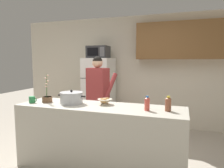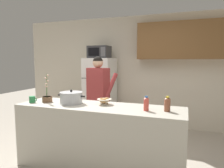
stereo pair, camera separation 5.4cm
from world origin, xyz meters
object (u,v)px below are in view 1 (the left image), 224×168
object	(u,v)px
cooking_pot	(72,98)
person_near_pot	(98,90)
coffee_mug	(32,100)
potted_orchid	(47,98)
bottle_mid_counter	(147,103)
bottle_near_edge	(168,104)
bread_bowl	(105,101)
refrigerator	(99,92)
microwave	(98,52)

from	to	relation	value
cooking_pot	person_near_pot	bearing A→B (deg)	85.66
coffee_mug	potted_orchid	size ratio (longest dim) A/B	0.31
potted_orchid	bottle_mid_counter	bearing A→B (deg)	-1.45
bottle_near_edge	bread_bowl	bearing A→B (deg)	172.91
refrigerator	coffee_mug	distance (m)	2.00
bottle_mid_counter	potted_orchid	distance (m)	1.53
coffee_mug	bottle_near_edge	xyz separation A→B (m)	(1.97, 0.12, 0.05)
microwave	coffee_mug	world-z (taller)	microwave
refrigerator	microwave	bearing A→B (deg)	-89.93
coffee_mug	microwave	bearing A→B (deg)	82.30
microwave	cooking_pot	distance (m)	1.99
microwave	bottle_mid_counter	distance (m)	2.49
refrigerator	microwave	xyz separation A→B (m)	(0.00, -0.02, 0.95)
person_near_pot	potted_orchid	size ratio (longest dim) A/B	3.81
bread_bowl	microwave	bearing A→B (deg)	115.45
refrigerator	cooking_pot	size ratio (longest dim) A/B	3.61
person_near_pot	cooking_pot	bearing A→B (deg)	-94.34
coffee_mug	bottle_mid_counter	xyz separation A→B (m)	(1.72, 0.07, 0.04)
cooking_pot	microwave	bearing A→B (deg)	100.31
person_near_pot	bottle_mid_counter	size ratio (longest dim) A/B	8.64
cooking_pot	bottle_near_edge	distance (m)	1.38
refrigerator	cooking_pot	bearing A→B (deg)	-79.81
person_near_pot	bottle_near_edge	size ratio (longest dim) A/B	8.48
coffee_mug	bread_bowl	xyz separation A→B (m)	(1.08, 0.23, 0.00)
refrigerator	bottle_near_edge	size ratio (longest dim) A/B	8.39
refrigerator	cooking_pot	world-z (taller)	refrigerator
bottle_mid_counter	refrigerator	bearing A→B (deg)	127.36
bread_bowl	potted_orchid	size ratio (longest dim) A/B	0.50
bottle_mid_counter	potted_orchid	size ratio (longest dim) A/B	0.44
coffee_mug	potted_orchid	bearing A→B (deg)	29.65
microwave	coffee_mug	bearing A→B (deg)	-97.70
cooking_pot	bottle_mid_counter	size ratio (longest dim) A/B	2.37
cooking_pot	potted_orchid	xyz separation A→B (m)	(-0.41, -0.03, -0.02)
cooking_pot	bottle_near_edge	size ratio (longest dim) A/B	2.32
microwave	potted_orchid	distance (m)	2.00
microwave	bottle_near_edge	size ratio (longest dim) A/B	2.50
cooking_pot	bottle_near_edge	bearing A→B (deg)	-0.68
bottle_near_edge	coffee_mug	bearing A→B (deg)	-176.51
cooking_pot	bottle_mid_counter	world-z (taller)	cooking_pot
refrigerator	person_near_pot	size ratio (longest dim) A/B	0.99
bottle_near_edge	bottle_mid_counter	world-z (taller)	bottle_near_edge
bread_bowl	bottle_mid_counter	size ratio (longest dim) A/B	1.13
refrigerator	potted_orchid	world-z (taller)	refrigerator
cooking_pot	coffee_mug	bearing A→B (deg)	-167.03
refrigerator	microwave	size ratio (longest dim) A/B	3.35
refrigerator	bottle_mid_counter	distance (m)	2.41
bread_bowl	bottle_near_edge	size ratio (longest dim) A/B	1.11
microwave	cooking_pot	world-z (taller)	microwave
microwave	refrigerator	bearing A→B (deg)	90.07
refrigerator	microwave	world-z (taller)	microwave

